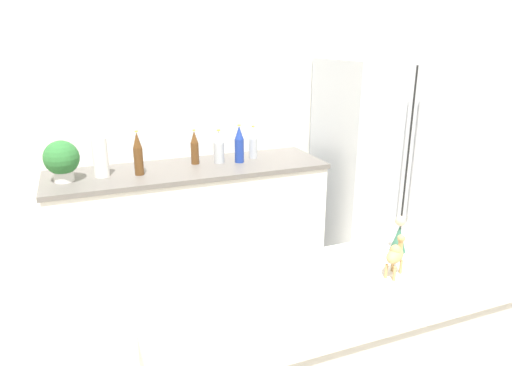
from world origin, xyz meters
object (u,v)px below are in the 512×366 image
at_px(paper_towel_roll, 100,157).
at_px(back_bottle_4, 195,148).
at_px(back_bottle_3, 239,144).
at_px(refrigerator, 378,160).
at_px(wise_man_figurine_blue, 399,236).
at_px(back_bottle_2, 253,143).
at_px(back_bottle_0, 219,147).
at_px(back_bottle_1, 138,154).
at_px(potted_plant, 62,159).
at_px(camel_figurine, 395,254).

height_order(paper_towel_roll, back_bottle_4, paper_towel_roll).
distance_m(back_bottle_3, back_bottle_4, 0.34).
distance_m(refrigerator, wise_man_figurine_blue, 2.11).
bearing_deg(back_bottle_2, back_bottle_0, -172.98).
relative_size(refrigerator, wise_man_figurine_blue, 10.68).
bearing_deg(refrigerator, back_bottle_1, 179.15).
xyz_separation_m(refrigerator, back_bottle_2, (-1.09, 0.17, 0.21)).
bearing_deg(potted_plant, paper_towel_roll, 5.80).
relative_size(refrigerator, back_bottle_1, 5.38).
height_order(potted_plant, paper_towel_roll, potted_plant).
height_order(paper_towel_roll, wise_man_figurine_blue, paper_towel_roll).
relative_size(back_bottle_3, wise_man_figurine_blue, 1.86).
bearing_deg(back_bottle_4, camel_figurine, -83.37).
height_order(back_bottle_3, back_bottle_4, back_bottle_3).
bearing_deg(back_bottle_1, back_bottle_2, 8.49).
height_order(potted_plant, camel_figurine, potted_plant).
height_order(potted_plant, back_bottle_4, potted_plant).
height_order(back_bottle_4, wise_man_figurine_blue, back_bottle_4).
distance_m(potted_plant, camel_figurine, 2.28).
relative_size(back_bottle_2, back_bottle_4, 0.98).
bearing_deg(potted_plant, back_bottle_1, -3.62).
bearing_deg(camel_figurine, back_bottle_1, 109.34).
bearing_deg(paper_towel_roll, wise_man_figurine_blue, -59.66).
xyz_separation_m(refrigerator, back_bottle_3, (-1.23, 0.08, 0.22)).
xyz_separation_m(paper_towel_roll, camel_figurine, (0.92, -1.98, 0.02)).
distance_m(paper_towel_roll, back_bottle_4, 0.69).
bearing_deg(back_bottle_3, back_bottle_4, 166.39).
height_order(refrigerator, wise_man_figurine_blue, refrigerator).
xyz_separation_m(refrigerator, camel_figurine, (-1.32, -1.90, 0.24)).
relative_size(potted_plant, back_bottle_4, 1.05).
bearing_deg(back_bottle_0, back_bottle_2, 7.02).
xyz_separation_m(back_bottle_0, back_bottle_1, (-0.62, -0.10, 0.03)).
xyz_separation_m(back_bottle_2, camel_figurine, (-0.24, -2.06, 0.03)).
bearing_deg(wise_man_figurine_blue, refrigerator, 55.81).
bearing_deg(wise_man_figurine_blue, back_bottle_3, 91.68).
height_order(refrigerator, back_bottle_4, refrigerator).
xyz_separation_m(back_bottle_0, back_bottle_3, (0.15, -0.05, 0.02)).
relative_size(refrigerator, back_bottle_2, 6.51).
xyz_separation_m(refrigerator, paper_towel_roll, (-2.25, 0.09, 0.22)).
relative_size(refrigerator, camel_figurine, 11.34).
xyz_separation_m(paper_towel_roll, back_bottle_2, (1.16, 0.08, -0.01)).
bearing_deg(paper_towel_roll, back_bottle_1, -12.79).
distance_m(back_bottle_1, camel_figurine, 2.04).
bearing_deg(wise_man_figurine_blue, back_bottle_0, 96.20).
xyz_separation_m(potted_plant, back_bottle_2, (1.41, 0.11, -0.03)).
xyz_separation_m(potted_plant, camel_figurine, (1.17, -1.96, 0.00)).
height_order(refrigerator, back_bottle_3, refrigerator).
bearing_deg(wise_man_figurine_blue, potted_plant, 126.12).
xyz_separation_m(paper_towel_roll, wise_man_figurine_blue, (1.07, -1.82, 0.00)).
distance_m(paper_towel_roll, back_bottle_2, 1.16).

